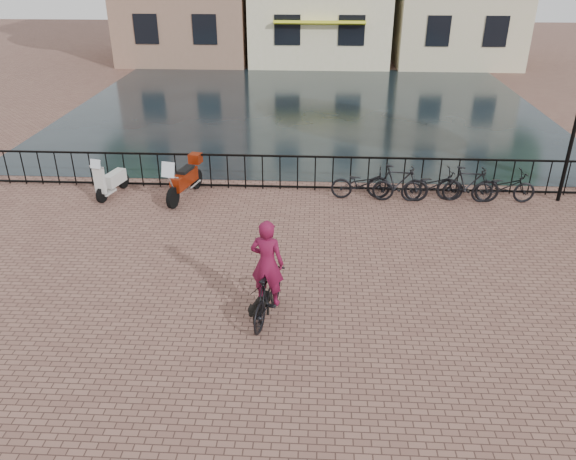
# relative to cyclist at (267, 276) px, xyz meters

# --- Properties ---
(ground) EXTENTS (100.00, 100.00, 0.00)m
(ground) POSITION_rel_cyclist_xyz_m (0.30, -1.72, -0.89)
(ground) COLOR brown
(ground) RESTS_ON ground
(canal_water) EXTENTS (20.00, 20.00, 0.00)m
(canal_water) POSITION_rel_cyclist_xyz_m (0.30, 15.58, -0.89)
(canal_water) COLOR black
(canal_water) RESTS_ON ground
(railing) EXTENTS (20.00, 0.05, 1.02)m
(railing) POSITION_rel_cyclist_xyz_m (0.30, 6.28, -0.39)
(railing) COLOR black
(railing) RESTS_ON ground
(cyclist) EXTENTS (0.84, 1.78, 2.35)m
(cyclist) POSITION_rel_cyclist_xyz_m (0.00, 0.00, 0.00)
(cyclist) COLOR black
(cyclist) RESTS_ON ground
(dog) EXTENTS (0.49, 0.87, 0.56)m
(dog) POSITION_rel_cyclist_xyz_m (-0.12, -0.08, -0.61)
(dog) COLOR black
(dog) RESTS_ON ground
(motorcycle) EXTENTS (0.89, 1.93, 1.34)m
(motorcycle) POSITION_rel_cyclist_xyz_m (-2.78, 5.52, -0.22)
(motorcycle) COLOR maroon
(motorcycle) RESTS_ON ground
(scooter) EXTENTS (0.71, 1.43, 1.27)m
(scooter) POSITION_rel_cyclist_xyz_m (-4.85, 5.61, -0.26)
(scooter) COLOR beige
(scooter) RESTS_ON ground
(parked_bike_0) EXTENTS (1.76, 0.74, 0.90)m
(parked_bike_0) POSITION_rel_cyclist_xyz_m (2.10, 5.68, -0.44)
(parked_bike_0) COLOR black
(parked_bike_0) RESTS_ON ground
(parked_bike_1) EXTENTS (1.72, 0.72, 1.00)m
(parked_bike_1) POSITION_rel_cyclist_xyz_m (3.05, 5.68, -0.39)
(parked_bike_1) COLOR black
(parked_bike_1) RESTS_ON ground
(parked_bike_2) EXTENTS (1.77, 0.77, 0.90)m
(parked_bike_2) POSITION_rel_cyclist_xyz_m (4.00, 5.68, -0.44)
(parked_bike_2) COLOR black
(parked_bike_2) RESTS_ON ground
(parked_bike_3) EXTENTS (1.69, 0.59, 1.00)m
(parked_bike_3) POSITION_rel_cyclist_xyz_m (4.95, 5.68, -0.39)
(parked_bike_3) COLOR black
(parked_bike_3) RESTS_ON ground
(parked_bike_4) EXTENTS (1.74, 0.68, 0.90)m
(parked_bike_4) POSITION_rel_cyclist_xyz_m (5.90, 5.68, -0.44)
(parked_bike_4) COLOR black
(parked_bike_4) RESTS_ON ground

